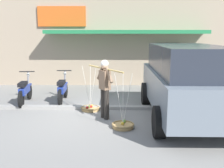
{
  "coord_description": "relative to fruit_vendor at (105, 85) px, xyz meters",
  "views": [
    {
      "loc": [
        0.72,
        -7.36,
        2.39
      ],
      "look_at": [
        0.61,
        0.6,
        0.85
      ],
      "focal_mm": 41.16,
      "sensor_mm": 36.0,
      "label": 1
    }
  ],
  "objects": [
    {
      "name": "motorcycle_second_in_row",
      "position": [
        -1.59,
        1.83,
        -0.53
      ],
      "size": [
        0.54,
        1.82,
        1.09
      ],
      "color": "black",
      "rests_on": "ground"
    },
    {
      "name": "ground_plane",
      "position": [
        -0.41,
        0.24,
        -0.98
      ],
      "size": [
        90.0,
        90.0,
        0.0
      ],
      "primitive_type": "plane",
      "color": "gray"
    },
    {
      "name": "fruit_vendor",
      "position": [
        0.0,
        0.0,
        0.0
      ],
      "size": [
        1.04,
        1.57,
        1.7
      ],
      "color": "#2D2823",
      "rests_on": "ground"
    },
    {
      "name": "motorcycle_nearest_shop",
      "position": [
        -2.85,
        1.55,
        -0.53
      ],
      "size": [
        0.54,
        1.82,
        1.09
      ],
      "color": "black",
      "rests_on": "ground"
    },
    {
      "name": "storefront_building",
      "position": [
        0.76,
        7.44,
        1.12
      ],
      "size": [
        13.0,
        6.0,
        4.2
      ],
      "color": "tan",
      "rests_on": "ground"
    },
    {
      "name": "sidewalk_curb",
      "position": [
        -0.41,
        0.94,
        -0.93
      ],
      "size": [
        20.0,
        0.24,
        0.1
      ],
      "primitive_type": "cube",
      "color": "gray",
      "rests_on": "ground"
    },
    {
      "name": "fruit_basket_right_side",
      "position": [
        -0.5,
        0.77,
        -0.9
      ],
      "size": [
        0.59,
        0.59,
        1.45
      ],
      "color": "tan",
      "rests_on": "ground"
    },
    {
      "name": "parked_truck",
      "position": [
        2.29,
        0.03,
        0.15
      ],
      "size": [
        2.19,
        4.82,
        2.1
      ],
      "color": "slate",
      "rests_on": "ground"
    },
    {
      "name": "fruit_basket_left_side",
      "position": [
        0.5,
        -0.77,
        -0.9
      ],
      "size": [
        0.59,
        0.59,
        1.45
      ],
      "color": "tan",
      "rests_on": "ground"
    }
  ]
}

